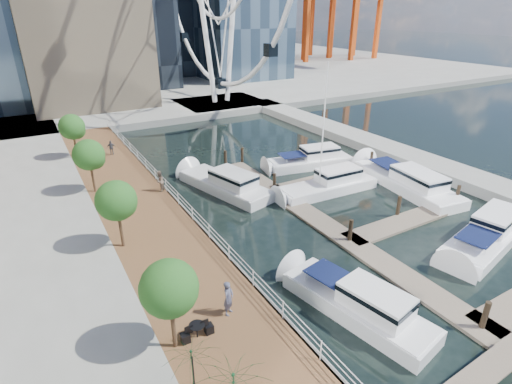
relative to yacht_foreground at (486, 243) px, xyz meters
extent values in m
plane|color=black|center=(-11.32, -2.96, 0.00)|extent=(520.00, 520.00, 0.00)
cube|color=brown|center=(-20.32, 12.04, 0.50)|extent=(6.00, 60.00, 1.00)
cube|color=#595954|center=(-17.32, 12.04, 0.50)|extent=(0.25, 60.00, 1.00)
cube|color=gray|center=(-11.32, 99.04, 0.50)|extent=(200.00, 114.00, 1.00)
cube|color=gray|center=(8.68, 17.04, 0.50)|extent=(4.00, 60.00, 1.00)
cube|color=gray|center=(2.68, 49.04, 0.50)|extent=(14.00, 12.00, 1.00)
cube|color=#6D6051|center=(-8.32, 7.04, 0.10)|extent=(2.00, 32.00, 0.20)
cube|color=#6D6051|center=(-2.32, 5.04, 0.10)|extent=(12.00, 2.00, 0.20)
cube|color=#6D6051|center=(-2.32, 15.04, 0.10)|extent=(12.00, 2.00, 0.20)
cylinder|color=white|center=(0.18, 49.04, 14.00)|extent=(0.80, 0.80, 26.00)
cylinder|color=white|center=(5.18, 49.04, 14.00)|extent=(0.80, 0.80, 26.00)
cylinder|color=#3F2B1C|center=(-22.72, 1.04, 2.20)|extent=(0.20, 0.20, 2.40)
sphere|color=#265B1E|center=(-22.72, 1.04, 4.30)|extent=(2.60, 2.60, 2.60)
cylinder|color=#3F2B1C|center=(-22.72, 11.04, 2.20)|extent=(0.20, 0.20, 2.40)
sphere|color=#265B1E|center=(-22.72, 11.04, 4.30)|extent=(2.60, 2.60, 2.60)
cylinder|color=#3F2B1C|center=(-22.72, 21.04, 2.20)|extent=(0.20, 0.20, 2.40)
sphere|color=#265B1E|center=(-22.72, 21.04, 4.30)|extent=(2.60, 2.60, 2.60)
cylinder|color=#3F2B1C|center=(-22.72, 31.04, 2.20)|extent=(0.20, 0.20, 2.40)
sphere|color=#265B1E|center=(-22.72, 31.04, 4.30)|extent=(2.60, 2.60, 2.60)
imported|color=#484A61|center=(-19.59, 1.74, 1.97)|extent=(0.84, 0.80, 1.94)
imported|color=#7D6756|center=(-17.84, 18.28, 1.91)|extent=(1.07, 1.12, 1.81)
imported|color=#363944|center=(-19.34, 30.15, 1.78)|extent=(0.99, 0.63, 1.57)
imported|color=#0D3219|center=(-22.82, -1.57, 2.09)|extent=(2.95, 2.98, 2.18)
camera|label=1|loc=(-26.45, -12.80, 15.19)|focal=28.00mm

